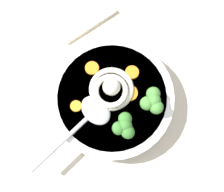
{
  "coord_description": "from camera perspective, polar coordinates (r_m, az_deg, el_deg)",
  "views": [
    {
      "loc": [
        9.25,
        -6.6,
        53.97
      ],
      "look_at": [
        -0.76,
        -2.56,
        7.92
      ],
      "focal_mm": 41.27,
      "sensor_mm": 36.0,
      "label": 1
    }
  ],
  "objects": [
    {
      "name": "carrot_slice_left",
      "position": [
        0.49,
        -4.45,
        6.17
      ],
      "size": [
        2.59,
        2.59,
        0.53
      ],
      "primitive_type": "cylinder",
      "color": "orange",
      "rests_on": "soup_bowl"
    },
    {
      "name": "soup_spoon",
      "position": [
        0.46,
        -4.89,
        -4.35
      ],
      "size": [
        9.59,
        17.22,
        1.6
      ],
      "rotation": [
        0.0,
        0.0,
        5.1
      ],
      "color": "#B7B7BC",
      "rests_on": "soup_bowl"
    },
    {
      "name": "noodle_pile",
      "position": [
        0.46,
        -0.17,
        1.57
      ],
      "size": [
        9.06,
        8.88,
        3.64
      ],
      "color": "silver",
      "rests_on": "soup_bowl"
    },
    {
      "name": "broccoli_floret_beside_chili",
      "position": [
        0.45,
        8.96,
        -1.15
      ],
      "size": [
        4.82,
        4.15,
        3.81
      ],
      "color": "#7A9E60",
      "rests_on": "soup_bowl"
    },
    {
      "name": "carrot_slice_far",
      "position": [
        0.47,
        -7.97,
        -2.24
      ],
      "size": [
        2.06,
        2.06,
        0.46
      ],
      "primitive_type": "cylinder",
      "color": "orange",
      "rests_on": "soup_bowl"
    },
    {
      "name": "folded_napkin",
      "position": [
        0.6,
        -8.1,
        19.33
      ],
      "size": [
        15.9,
        15.61,
        0.8
      ],
      "primitive_type": "cube",
      "rotation": [
        0.0,
        0.0,
        0.24
      ],
      "color": "beige",
      "rests_on": "table_slab"
    },
    {
      "name": "table_slab",
      "position": [
        0.53,
        2.85,
        -1.26
      ],
      "size": [
        109.3,
        109.3,
        3.39
      ],
      "primitive_type": "cube",
      "color": "#BCB29E",
      "rests_on": "ground"
    },
    {
      "name": "carrot_slice_extra_b",
      "position": [
        0.47,
        3.83,
        0.91
      ],
      "size": [
        2.92,
        2.92,
        0.52
      ],
      "primitive_type": "cylinder",
      "color": "orange",
      "rests_on": "soup_bowl"
    },
    {
      "name": "broccoli_floret_rear",
      "position": [
        0.44,
        2.73,
        -6.67
      ],
      "size": [
        4.6,
        3.96,
        3.64
      ],
      "color": "#7A9E60",
      "rests_on": "soup_bowl"
    },
    {
      "name": "soup_bowl",
      "position": [
        0.49,
        0.0,
        -0.58
      ],
      "size": [
        23.05,
        23.05,
        4.53
      ],
      "color": "white",
      "rests_on": "table_slab"
    },
    {
      "name": "carrot_slice_beside_noodles",
      "position": [
        0.48,
        4.44,
        5.2
      ],
      "size": [
        2.54,
        2.54,
        0.75
      ],
      "primitive_type": "cylinder",
      "color": "orange",
      "rests_on": "soup_bowl"
    }
  ]
}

